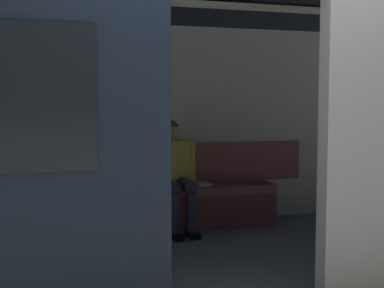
{
  "coord_description": "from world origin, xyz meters",
  "views": [
    {
      "loc": [
        1.11,
        2.73,
        1.34
      ],
      "look_at": [
        -0.04,
        -1.38,
        1.01
      ],
      "focal_mm": 46.69,
      "sensor_mm": 36.0,
      "label": 1
    }
  ],
  "objects_px": {
    "book": "(202,184)",
    "bench_seat": "(161,198)",
    "person_seated": "(173,168)",
    "grab_pole_door": "(162,142)",
    "handbag": "(137,180)",
    "train_car": "(182,78)"
  },
  "relations": [
    {
      "from": "handbag",
      "to": "grab_pole_door",
      "type": "relative_size",
      "value": 0.12
    },
    {
      "from": "handbag",
      "to": "book",
      "type": "xyz_separation_m",
      "value": [
        -0.73,
        -0.01,
        -0.07
      ]
    },
    {
      "from": "handbag",
      "to": "grab_pole_door",
      "type": "bearing_deg",
      "value": 85.36
    },
    {
      "from": "bench_seat",
      "to": "book",
      "type": "relative_size",
      "value": 11.6
    },
    {
      "from": "bench_seat",
      "to": "handbag",
      "type": "distance_m",
      "value": 0.32
    },
    {
      "from": "train_car",
      "to": "grab_pole_door",
      "type": "distance_m",
      "value": 1.06
    },
    {
      "from": "train_car",
      "to": "book",
      "type": "bearing_deg",
      "value": -114.23
    },
    {
      "from": "train_car",
      "to": "handbag",
      "type": "relative_size",
      "value": 24.62
    },
    {
      "from": "train_car",
      "to": "book",
      "type": "height_order",
      "value": "train_car"
    },
    {
      "from": "person_seated",
      "to": "bench_seat",
      "type": "bearing_deg",
      "value": -23.98
    },
    {
      "from": "bench_seat",
      "to": "person_seated",
      "type": "bearing_deg",
      "value": 156.02
    },
    {
      "from": "person_seated",
      "to": "book",
      "type": "bearing_deg",
      "value": -163.72
    },
    {
      "from": "person_seated",
      "to": "grab_pole_door",
      "type": "relative_size",
      "value": 0.54
    },
    {
      "from": "bench_seat",
      "to": "book",
      "type": "bearing_deg",
      "value": -173.64
    },
    {
      "from": "train_car",
      "to": "handbag",
      "type": "height_order",
      "value": "train_car"
    },
    {
      "from": "train_car",
      "to": "grab_pole_door",
      "type": "xyz_separation_m",
      "value": [
        0.36,
        0.88,
        -0.46
      ]
    },
    {
      "from": "person_seated",
      "to": "grab_pole_door",
      "type": "distance_m",
      "value": 2.09
    },
    {
      "from": "person_seated",
      "to": "grab_pole_door",
      "type": "xyz_separation_m",
      "value": [
        0.54,
        1.97,
        0.42
      ]
    },
    {
      "from": "person_seated",
      "to": "grab_pole_door",
      "type": "height_order",
      "value": "grab_pole_door"
    },
    {
      "from": "train_car",
      "to": "grab_pole_door",
      "type": "relative_size",
      "value": 2.9
    },
    {
      "from": "book",
      "to": "handbag",
      "type": "bearing_deg",
      "value": -6.79
    },
    {
      "from": "book",
      "to": "bench_seat",
      "type": "bearing_deg",
      "value": -1.04
    }
  ]
}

